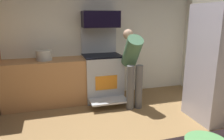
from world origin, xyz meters
TOP-DOWN VIEW (x-y plane):
  - wall_back at (0.00, 2.34)m, footprint 5.20×0.12m
  - lower_cabinet_run at (-0.90, 1.98)m, footprint 2.40×0.60m
  - oven_range at (0.34, 1.97)m, footprint 0.76×1.00m
  - microwave at (0.34, 2.06)m, footprint 0.74×0.38m
  - refrigerator at (2.03, 0.55)m, footprint 0.87×0.77m
  - person_cook at (0.80, 1.43)m, footprint 0.31×0.61m
  - stock_pot at (-0.79, 1.98)m, footprint 0.30×0.30m

SIDE VIEW (x-z plane):
  - lower_cabinet_run at x=-0.90m, z-range 0.00..0.90m
  - oven_range at x=0.34m, z-range -0.24..1.26m
  - person_cook at x=0.80m, z-range 0.13..1.61m
  - refrigerator at x=2.03m, z-range 0.00..1.92m
  - stock_pot at x=-0.79m, z-range 0.90..1.09m
  - wall_back at x=0.00m, z-range 0.00..2.60m
  - microwave at x=0.34m, z-range 1.50..1.83m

